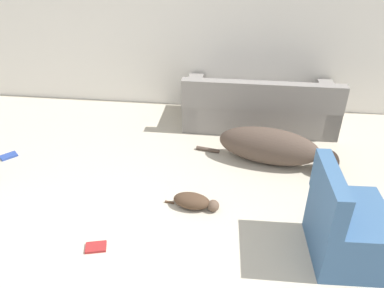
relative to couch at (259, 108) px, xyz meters
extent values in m
cube|color=silver|center=(-1.21, 0.55, 1.10)|extent=(7.61, 0.06, 2.68)
cube|color=gray|center=(0.00, 0.04, -0.05)|extent=(1.99, 0.84, 0.38)
cube|color=gray|center=(0.00, -0.32, 0.31)|extent=(1.99, 0.15, 0.36)
cube|color=gray|center=(0.89, 0.04, 0.02)|extent=(0.20, 0.84, 0.52)
cube|color=gray|center=(-0.89, 0.04, 0.02)|extent=(0.20, 0.84, 0.52)
ellipsoid|color=#4C3D33|center=(0.08, -0.93, -0.03)|extent=(1.20, 0.61, 0.43)
sphere|color=black|center=(0.71, -1.06, -0.11)|extent=(0.32, 0.32, 0.27)
cylinder|color=#4C3D33|center=(-0.62, -0.78, -0.22)|extent=(0.29, 0.10, 0.05)
ellipsoid|color=#473323|center=(-0.69, -1.82, -0.17)|extent=(0.39, 0.24, 0.15)
sphere|color=brown|center=(-0.48, -1.85, -0.19)|extent=(0.13, 0.13, 0.12)
cylinder|color=#473323|center=(-0.92, -1.79, -0.23)|extent=(0.09, 0.04, 0.02)
cube|color=maroon|center=(-1.45, -2.45, -0.23)|extent=(0.20, 0.16, 0.02)
cube|color=#28428E|center=(-2.96, -1.19, -0.23)|extent=(0.21, 0.22, 0.02)
cube|color=#385B84|center=(0.65, -2.26, -0.01)|extent=(0.59, 0.70, 0.46)
cube|color=#385B84|center=(0.42, -2.27, 0.40)|extent=(0.15, 0.68, 0.36)
camera|label=1|loc=(-0.36, -4.63, 2.19)|focal=35.00mm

